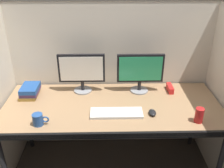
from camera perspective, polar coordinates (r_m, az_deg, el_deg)
The scene contains 10 objects.
cubicle_partition_rear at distance 2.56m, azimuth -0.20°, elevation 1.48°, with size 2.21×0.06×1.57m.
desk at distance 2.21m, azimuth 0.04°, elevation -6.03°, with size 1.90×0.80×0.74m.
monitor_left at distance 2.33m, azimuth -6.92°, elevation 3.06°, with size 0.43×0.17×0.37m.
monitor_right at distance 2.33m, azimuth 6.44°, elevation 3.06°, with size 0.43×0.17×0.37m.
keyboard_main at distance 2.07m, azimuth 1.03°, elevation -6.64°, with size 0.43×0.15×0.02m, color silver.
computer_mouse at distance 2.09m, azimuth 9.19°, elevation -6.44°, with size 0.06×0.10×0.04m.
soda_can at distance 2.07m, azimuth 19.24°, elevation -6.74°, with size 0.07×0.07×0.12m, color red.
red_stapler at distance 2.47m, azimuth 13.06°, elevation -0.95°, with size 0.04×0.15×0.06m, color red.
book_stack at distance 2.43m, azimuth -18.20°, elevation -1.49°, with size 0.16×0.22×0.10m.
coffee_mug at distance 2.01m, azimuth -16.46°, elevation -7.78°, with size 0.13×0.08×0.09m.
Camera 1 is at (-0.04, -1.56, 1.91)m, focal length 40.12 mm.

